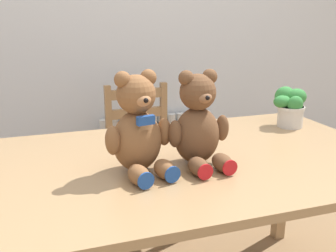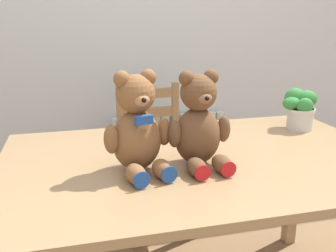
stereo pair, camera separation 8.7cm
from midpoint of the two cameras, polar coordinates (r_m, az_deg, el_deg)
The scene contains 7 objects.
wall_back at distance 2.60m, azimuth -3.21°, elevation 16.43°, with size 8.00×0.04×2.60m, color silver.
radiator at distance 2.77m, azimuth 1.22°, elevation -5.22°, with size 0.84×0.10×0.62m.
dining_table at distance 1.51m, azimuth 6.72°, elevation -7.86°, with size 1.53×0.97×0.77m.
wooden_chair_behind at distance 2.34m, azimuth -1.20°, elevation -4.57°, with size 0.40×0.43×0.89m.
teddy_bear_left at distance 1.29m, azimuth -2.70°, elevation -0.47°, with size 0.25×0.27×0.35m.
teddy_bear_right at distance 1.35m, azimuth 6.62°, elevation 0.07°, with size 0.24×0.25×0.35m.
potted_plant at distance 1.92m, azimuth 20.66°, elevation 2.63°, with size 0.17×0.16×0.19m.
Camera 2 is at (-0.46, -0.81, 1.29)m, focal length 40.00 mm.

